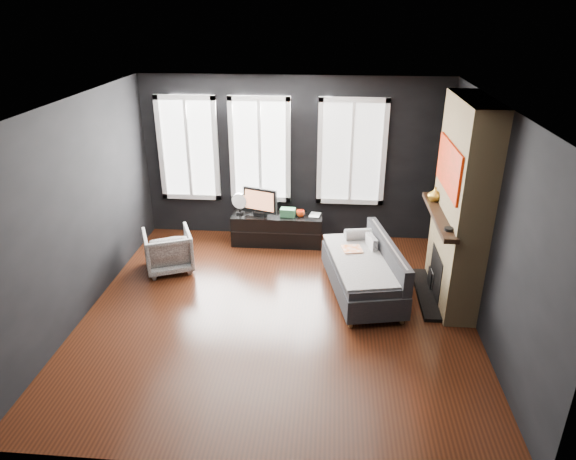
# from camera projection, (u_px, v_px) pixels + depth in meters

# --- Properties ---
(floor) EXTENTS (5.00, 5.00, 0.00)m
(floor) POSITION_uv_depth(u_px,v_px,m) (278.00, 312.00, 6.74)
(floor) COLOR black
(floor) RESTS_ON ground
(ceiling) EXTENTS (5.00, 5.00, 0.00)m
(ceiling) POSITION_uv_depth(u_px,v_px,m) (277.00, 104.00, 5.64)
(ceiling) COLOR white
(ceiling) RESTS_ON ground
(wall_back) EXTENTS (5.00, 0.02, 2.70)m
(wall_back) POSITION_uv_depth(u_px,v_px,m) (293.00, 159.00, 8.47)
(wall_back) COLOR black
(wall_back) RESTS_ON ground
(wall_left) EXTENTS (0.02, 5.00, 2.70)m
(wall_left) POSITION_uv_depth(u_px,v_px,m) (78.00, 210.00, 6.39)
(wall_left) COLOR black
(wall_left) RESTS_ON ground
(wall_right) EXTENTS (0.02, 5.00, 2.70)m
(wall_right) POSITION_uv_depth(u_px,v_px,m) (490.00, 224.00, 6.00)
(wall_right) COLOR black
(wall_right) RESTS_ON ground
(windows) EXTENTS (4.00, 0.16, 1.76)m
(windows) POSITION_uv_depth(u_px,v_px,m) (265.00, 96.00, 8.05)
(windows) COLOR white
(windows) RESTS_ON wall_back
(fireplace) EXTENTS (0.70, 1.62, 2.70)m
(fireplace) POSITION_uv_depth(u_px,v_px,m) (461.00, 205.00, 6.56)
(fireplace) COLOR #93724C
(fireplace) RESTS_ON floor
(sofa) EXTENTS (1.24, 1.94, 0.77)m
(sofa) POSITION_uv_depth(u_px,v_px,m) (362.00, 268.00, 7.05)
(sofa) COLOR #27272A
(sofa) RESTS_ON floor
(stripe_pillow) EXTENTS (0.16, 0.32, 0.31)m
(stripe_pillow) POSITION_uv_depth(u_px,v_px,m) (371.00, 246.00, 7.28)
(stripe_pillow) COLOR gray
(stripe_pillow) RESTS_ON sofa
(armchair) EXTENTS (0.87, 0.84, 0.69)m
(armchair) POSITION_uv_depth(u_px,v_px,m) (168.00, 248.00, 7.69)
(armchair) COLOR silver
(armchair) RESTS_ON floor
(media_console) EXTENTS (1.49, 0.47, 0.51)m
(media_console) POSITION_uv_depth(u_px,v_px,m) (277.00, 229.00, 8.57)
(media_console) COLOR black
(media_console) RESTS_ON floor
(monitor) EXTENTS (0.60, 0.32, 0.53)m
(monitor) POSITION_uv_depth(u_px,v_px,m) (260.00, 200.00, 8.34)
(monitor) COLOR black
(monitor) RESTS_ON media_console
(desk_fan) EXTENTS (0.31, 0.31, 0.37)m
(desk_fan) POSITION_uv_depth(u_px,v_px,m) (240.00, 203.00, 8.43)
(desk_fan) COLOR #A7A7A7
(desk_fan) RESTS_ON media_console
(mug) EXTENTS (0.14, 0.11, 0.13)m
(mug) POSITION_uv_depth(u_px,v_px,m) (300.00, 213.00, 8.37)
(mug) COLOR #E14012
(mug) RESTS_ON media_console
(book) EXTENTS (0.17, 0.04, 0.23)m
(book) POSITION_uv_depth(u_px,v_px,m) (310.00, 209.00, 8.41)
(book) COLOR #9F957C
(book) RESTS_ON media_console
(storage_box) EXTENTS (0.25, 0.17, 0.13)m
(storage_box) POSITION_uv_depth(u_px,v_px,m) (288.00, 212.00, 8.39)
(storage_box) COLOR #327146
(storage_box) RESTS_ON media_console
(mantel_vase) EXTENTS (0.23, 0.24, 0.19)m
(mantel_vase) POSITION_uv_depth(u_px,v_px,m) (435.00, 194.00, 7.00)
(mantel_vase) COLOR gold
(mantel_vase) RESTS_ON fireplace
(mantel_clock) EXTENTS (0.13, 0.13, 0.04)m
(mantel_clock) POSITION_uv_depth(u_px,v_px,m) (449.00, 229.00, 6.12)
(mantel_clock) COLOR black
(mantel_clock) RESTS_ON fireplace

